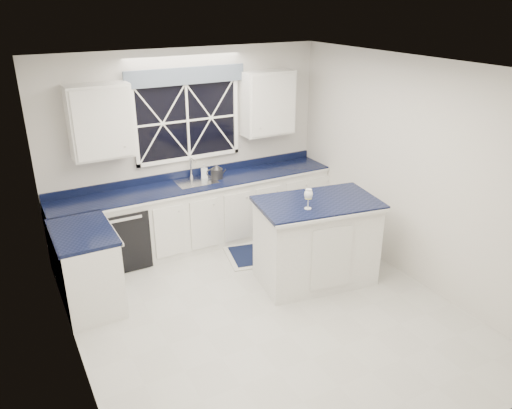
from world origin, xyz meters
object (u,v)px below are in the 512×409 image
faucet (192,168)px  wine_glass (308,195)px  kettle (216,172)px  soap_bottle (204,171)px  island (316,241)px  dishwasher (122,234)px

faucet → wine_glass: 2.04m
kettle → soap_bottle: 0.17m
island → kettle: (-0.58, 1.63, 0.49)m
kettle → wine_glass: wine_glass is taller
faucet → soap_bottle: (0.17, -0.06, -0.06)m
dishwasher → kettle: kettle is taller
wine_glass → soap_bottle: (-0.48, 1.87, -0.19)m
kettle → faucet: bearing=176.2°
kettle → wine_glass: size_ratio=1.10×
dishwasher → wine_glass: (1.75, -1.73, 0.82)m
dishwasher → island: size_ratio=0.53×
island → soap_bottle: (-0.72, 1.74, 0.50)m
dishwasher → kettle: (1.41, 0.03, 0.62)m
wine_glass → soap_bottle: wine_glass is taller
faucet → dishwasher: bearing=-170.0°
faucet → island: bearing=-63.8°
kettle → soap_bottle: bearing=167.6°
island → kettle: size_ratio=5.91×
dishwasher → island: (1.98, -1.60, 0.13)m
faucet → kettle: size_ratio=1.15×
faucet → soap_bottle: faucet is taller
dishwasher → wine_glass: wine_glass is taller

